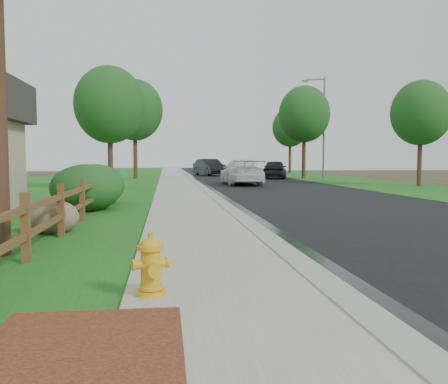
{
  "coord_description": "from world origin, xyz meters",
  "views": [
    {
      "loc": [
        -1.53,
        -4.49,
        1.59
      ],
      "look_at": [
        -0.34,
        5.14,
        0.92
      ],
      "focal_mm": 38.0,
      "sensor_mm": 36.0,
      "label": 1
    }
  ],
  "objects": [
    {
      "name": "ground",
      "position": [
        0.0,
        0.0,
        0.0
      ],
      "size": [
        120.0,
        120.0,
        0.0
      ],
      "primitive_type": "plane",
      "color": "#35301D"
    },
    {
      "name": "road",
      "position": [
        4.6,
        35.0,
        0.01
      ],
      "size": [
        8.0,
        90.0,
        0.02
      ],
      "primitive_type": "cube",
      "color": "black",
      "rests_on": "ground"
    },
    {
      "name": "curb",
      "position": [
        0.4,
        35.0,
        0.06
      ],
      "size": [
        0.4,
        90.0,
        0.12
      ],
      "primitive_type": "cube",
      "color": "gray",
      "rests_on": "ground"
    },
    {
      "name": "wet_gutter",
      "position": [
        0.75,
        35.0,
        0.02
      ],
      "size": [
        0.5,
        90.0,
        0.0
      ],
      "primitive_type": "cube",
      "color": "black",
      "rests_on": "road"
    },
    {
      "name": "sidewalk",
      "position": [
        -0.9,
        35.0,
        0.05
      ],
      "size": [
        2.2,
        90.0,
        0.1
      ],
      "primitive_type": "cube",
      "color": "#9C9588",
      "rests_on": "ground"
    },
    {
      "name": "grass_strip",
      "position": [
        -2.8,
        35.0,
        0.03
      ],
      "size": [
        1.6,
        90.0,
        0.06
      ],
      "primitive_type": "cube",
      "color": "#164F18",
      "rests_on": "ground"
    },
    {
      "name": "lawn_near",
      "position": [
        -8.0,
        35.0,
        0.02
      ],
      "size": [
        9.0,
        90.0,
        0.04
      ],
      "primitive_type": "cube",
      "color": "#164F18",
      "rests_on": "ground"
    },
    {
      "name": "verge_far",
      "position": [
        11.5,
        35.0,
        0.02
      ],
      "size": [
        6.0,
        90.0,
        0.04
      ],
      "primitive_type": "cube",
      "color": "#164F18",
      "rests_on": "ground"
    },
    {
      "name": "brick_patch",
      "position": [
        -2.2,
        -1.0,
        0.06
      ],
      "size": [
        1.6,
        2.4,
        0.11
      ],
      "primitive_type": "cube",
      "color": "maroon",
      "rests_on": "ground"
    },
    {
      "name": "ranch_fence",
      "position": [
        -3.6,
        6.4,
        0.62
      ],
      "size": [
        0.12,
        16.92,
        1.1
      ],
      "color": "#542F1C",
      "rests_on": "ground"
    },
    {
      "name": "fire_hydrant",
      "position": [
        -1.7,
        0.69,
        0.42
      ],
      "size": [
        0.46,
        0.37,
        0.69
      ],
      "color": "orange",
      "rests_on": "sidewalk"
    },
    {
      "name": "white_suv",
      "position": [
        3.1,
        24.26,
        0.79
      ],
      "size": [
        2.22,
        5.31,
        1.53
      ],
      "primitive_type": "imported",
      "rotation": [
        0.0,
        0.0,
        3.16
      ],
      "color": "silver",
      "rests_on": "road"
    },
    {
      "name": "dark_car_mid",
      "position": [
        7.2,
        32.81,
        0.77
      ],
      "size": [
        2.91,
        4.71,
        1.5
      ],
      "primitive_type": "imported",
      "rotation": [
        0.0,
        0.0,
        2.86
      ],
      "color": "black",
      "rests_on": "road"
    },
    {
      "name": "dark_car_far",
      "position": [
        2.61,
        40.26,
        0.81
      ],
      "size": [
        3.02,
        5.07,
        1.58
      ],
      "primitive_type": "imported",
      "rotation": [
        0.0,
        0.0,
        0.3
      ],
      "color": "black",
      "rests_on": "road"
    },
    {
      "name": "streetlight",
      "position": [
        11.03,
        32.73,
        4.61
      ],
      "size": [
        1.82,
        0.79,
        8.15
      ],
      "color": "slate",
      "rests_on": "ground"
    },
    {
      "name": "boulder",
      "position": [
        -3.9,
        5.76,
        0.37
      ],
      "size": [
        1.16,
        0.9,
        0.74
      ],
      "primitive_type": "ellipsoid",
      "rotation": [
        0.0,
        0.0,
        0.06
      ],
      "color": "brown",
      "rests_on": "ground"
    },
    {
      "name": "shrub_c",
      "position": [
        -3.9,
        12.02,
        0.71
      ],
      "size": [
        2.58,
        2.58,
        1.42
      ],
      "primitive_type": "ellipsoid",
      "rotation": [
        0.0,
        0.0,
        -0.4
      ],
      "color": "#18451A",
      "rests_on": "ground"
    },
    {
      "name": "shrub_d",
      "position": [
        -3.9,
        10.11,
        0.72
      ],
      "size": [
        2.58,
        2.58,
        1.44
      ],
      "primitive_type": "ellipsoid",
      "rotation": [
        0.0,
        0.0,
        -0.26
      ],
      "color": "#18451A",
      "rests_on": "ground"
    },
    {
      "name": "tree_near_left",
      "position": [
        -4.29,
        20.0,
        4.3
      ],
      "size": [
        3.52,
        3.52,
        6.25
      ],
      "color": "#352115",
      "rests_on": "ground"
    },
    {
      "name": "tree_near_right",
      "position": [
        13.0,
        21.24,
        4.21
      ],
      "size": [
        3.38,
        3.38,
        6.09
      ],
      "color": "#352115",
      "rests_on": "ground"
    },
    {
      "name": "tree_mid_left",
      "position": [
        -3.9,
        33.8,
        5.44
      ],
      "size": [
        4.41,
        4.41,
        7.88
      ],
      "color": "#352115",
      "rests_on": "ground"
    },
    {
      "name": "tree_mid_right",
      "position": [
        9.51,
        32.59,
        5.16
      ],
      "size": [
        4.1,
        4.1,
        7.43
      ],
      "color": "#352115",
      "rests_on": "ground"
    },
    {
      "name": "tree_far_right",
      "position": [
        12.01,
        46.22,
        5.03
      ],
      "size": [
        3.9,
        3.9,
        7.19
      ],
      "color": "#352115",
      "rests_on": "ground"
    }
  ]
}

